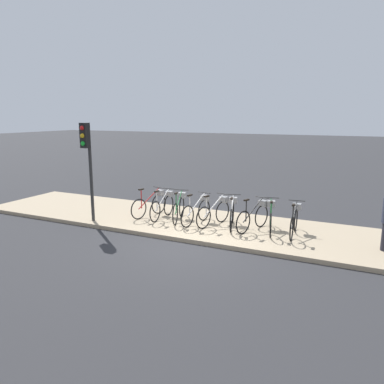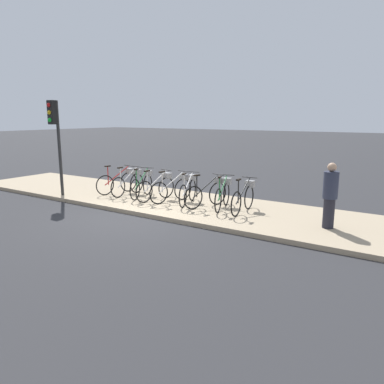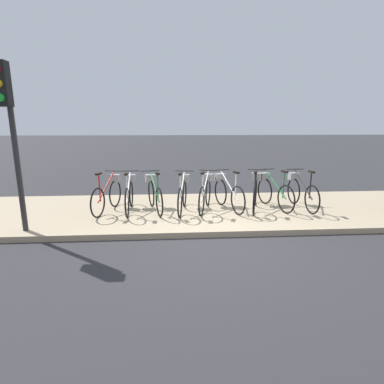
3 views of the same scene
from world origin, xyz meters
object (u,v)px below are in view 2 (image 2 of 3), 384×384
at_px(parked_bicycle_3, 158,186).
at_px(parked_bicycle_7, 223,193).
at_px(parked_bicycle_2, 143,184).
at_px(parked_bicycle_5, 189,189).
at_px(pedestrian, 330,194).
at_px(parked_bicycle_8, 244,196).
at_px(parked_bicycle_6, 208,192).
at_px(parked_bicycle_4, 174,188).
at_px(traffic_light, 55,128).
at_px(parked_bicycle_1, 129,182).
at_px(parked_bicycle_0, 119,180).

bearing_deg(parked_bicycle_3, parked_bicycle_7, 4.02).
xyz_separation_m(parked_bicycle_2, parked_bicycle_5, (1.77, 0.04, 0.00)).
distance_m(parked_bicycle_5, pedestrian, 4.17).
distance_m(parked_bicycle_2, parked_bicycle_8, 3.61).
relative_size(parked_bicycle_5, parked_bicycle_7, 0.99).
distance_m(parked_bicycle_3, parked_bicycle_6, 1.79).
bearing_deg(parked_bicycle_2, parked_bicycle_8, 0.19).
relative_size(parked_bicycle_3, parked_bicycle_6, 1.03).
xyz_separation_m(parked_bicycle_5, parked_bicycle_7, (1.16, 0.04, 0.00)).
bearing_deg(parked_bicycle_3, parked_bicycle_8, 1.82).
height_order(parked_bicycle_4, traffic_light, traffic_light).
height_order(parked_bicycle_4, parked_bicycle_6, same).
relative_size(parked_bicycle_7, parked_bicycle_8, 0.98).
bearing_deg(parked_bicycle_3, parked_bicycle_1, 176.09).
distance_m(parked_bicycle_3, parked_bicycle_4, 0.56).
xyz_separation_m(parked_bicycle_3, parked_bicycle_6, (1.79, 0.10, 0.00)).
distance_m(parked_bicycle_0, traffic_light, 2.66).
distance_m(parked_bicycle_4, pedestrian, 4.70).
distance_m(parked_bicycle_4, parked_bicycle_7, 1.69).
relative_size(parked_bicycle_4, parked_bicycle_7, 0.99).
bearing_deg(parked_bicycle_6, parked_bicycle_8, -0.12).
bearing_deg(parked_bicycle_5, parked_bicycle_8, -0.79).
xyz_separation_m(parked_bicycle_0, parked_bicycle_3, (1.77, -0.13, 0.00)).
bearing_deg(pedestrian, traffic_light, -172.44).
distance_m(parked_bicycle_1, parked_bicycle_3, 1.27).
bearing_deg(parked_bicycle_6, parked_bicycle_0, 179.46).
relative_size(parked_bicycle_4, parked_bicycle_5, 1.00).
height_order(parked_bicycle_5, traffic_light, traffic_light).
bearing_deg(traffic_light, parked_bicycle_4, 20.22).
bearing_deg(parked_bicycle_0, parked_bicycle_1, -4.84).
bearing_deg(parked_bicycle_7, parked_bicycle_6, -172.28).
xyz_separation_m(parked_bicycle_4, traffic_light, (-3.69, -1.36, 1.79)).
height_order(parked_bicycle_3, traffic_light, traffic_light).
distance_m(parked_bicycle_1, traffic_light, 2.93).
relative_size(parked_bicycle_6, traffic_light, 0.50).
bearing_deg(parked_bicycle_7, parked_bicycle_2, -178.50).
relative_size(parked_bicycle_4, pedestrian, 1.00).
relative_size(parked_bicycle_6, parked_bicycle_8, 0.96).
bearing_deg(parked_bicycle_4, parked_bicycle_2, 179.67).
bearing_deg(parked_bicycle_4, parked_bicycle_6, 0.99).
bearing_deg(parked_bicycle_2, parked_bicycle_3, -6.78).
relative_size(parked_bicycle_2, parked_bicycle_3, 0.98).
distance_m(parked_bicycle_1, parked_bicycle_5, 2.36).
bearing_deg(parked_bicycle_8, parked_bicycle_0, 179.56).
height_order(parked_bicycle_1, traffic_light, traffic_light).
height_order(parked_bicycle_0, parked_bicycle_5, same).
distance_m(parked_bicycle_4, traffic_light, 4.32).
bearing_deg(parked_bicycle_1, parked_bicycle_8, 0.09).
distance_m(parked_bicycle_1, parked_bicycle_4, 1.83).
xyz_separation_m(parked_bicycle_6, parked_bicycle_7, (0.46, 0.06, 0.00)).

